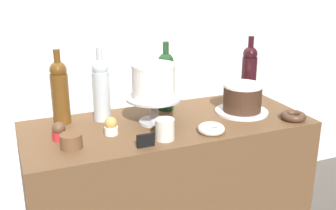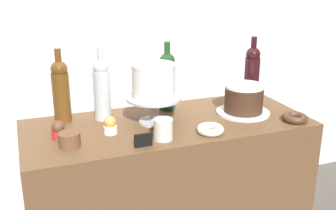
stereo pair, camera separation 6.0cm
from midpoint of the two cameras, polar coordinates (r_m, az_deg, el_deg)
The scene contains 17 objects.
back_wall at distance 2.49m, azimuth -6.24°, elevation 13.19°, with size 6.00×0.05×2.60m.
display_counter at distance 2.01m, azimuth 0.88°, elevation -14.28°, with size 1.25×0.52×0.88m.
cake_stand_pedestal at distance 1.77m, azimuth -1.02°, elevation -0.02°, with size 0.24×0.24×0.12m.
white_layer_cake at distance 1.74m, azimuth -1.04°, elevation 3.41°, with size 0.19×0.19×0.15m.
silver_serving_platter at distance 1.95m, azimuth 11.23°, elevation -1.00°, with size 0.25×0.25×0.01m.
chocolate_round_cake at distance 1.93m, azimuth 11.36°, elevation 0.94°, with size 0.18×0.18×0.13m.
wine_bottle_clear at distance 1.82m, azimuth -8.26°, elevation 2.35°, with size 0.08×0.08×0.33m.
wine_bottle_dark_red at distance 2.11m, azimuth 12.39°, elevation 4.41°, with size 0.08×0.08×0.33m.
wine_bottle_amber at distance 1.82m, azimuth -13.75°, elevation 2.03°, with size 0.08×0.08×0.33m.
wine_bottle_green at distance 1.92m, azimuth 0.78°, elevation 3.46°, with size 0.08×0.08×0.33m.
cupcake_chocolate at distance 1.68m, azimuth -14.01°, elevation -3.40°, with size 0.06×0.06×0.07m.
cupcake_caramel at distance 1.68m, azimuth -7.03°, elevation -2.86°, with size 0.06×0.06×0.07m.
donut_sugar at distance 1.70m, azimuth 6.91°, elevation -3.39°, with size 0.11×0.11×0.03m.
donut_chocolate at distance 1.91m, azimuth 18.07°, elevation -1.69°, with size 0.11×0.11×0.03m.
cookie_stack at distance 1.60m, azimuth -12.49°, elevation -4.73°, with size 0.08×0.08×0.05m.
price_sign_chalkboard at distance 1.56m, azimuth -2.34°, elevation -4.91°, with size 0.07×0.01×0.05m.
coffee_cup_ceramic at distance 1.61m, azimuth 0.40°, elevation -3.39°, with size 0.08×0.08×0.08m.
Camera 2 is at (-0.59, -1.58, 1.53)m, focal length 43.87 mm.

